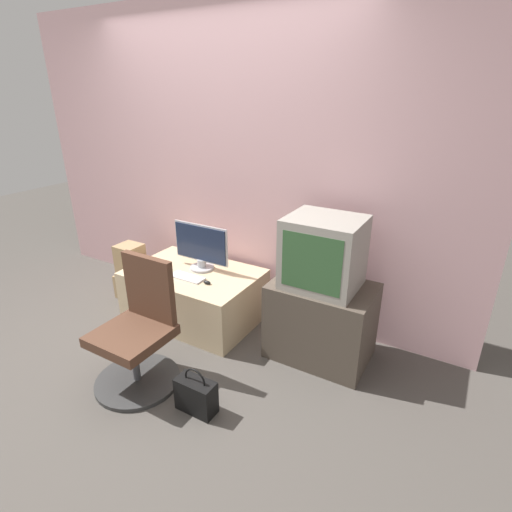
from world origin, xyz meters
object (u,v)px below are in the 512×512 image
Objects in this scene: keyboard at (187,277)px; cardboard_box_lower at (134,286)px; crt_tv at (323,253)px; office_chair at (138,337)px; handbag at (196,395)px; main_monitor at (201,247)px; mouse at (207,282)px.

cardboard_box_lower is (-0.80, 0.12, -0.34)m from keyboard.
office_chair is at bearing -137.38° from crt_tv.
office_chair is 2.76× the size of handbag.
office_chair is at bearing -77.51° from keyboard.
main_monitor is 0.29m from keyboard.
crt_tv is at bearing 64.86° from handbag.
crt_tv is at bearing 42.62° from office_chair.
mouse is (0.22, -0.22, -0.19)m from main_monitor.
main_monitor is at bearing 134.69° from mouse.
office_chair is 0.57m from handbag.
cardboard_box_lower is (-1.92, -0.04, -0.74)m from crt_tv.
mouse reaches higher than handbag.
handbag is at bearing -55.25° from main_monitor.
main_monitor is 0.96m from cardboard_box_lower.
keyboard is at bearing -8.30° from cardboard_box_lower.
mouse is at bearing -45.31° from main_monitor.
cardboard_box_lower is 1.73m from handbag.
mouse is 0.13× the size of crt_tv.
main_monitor is at bearing 99.96° from office_chair.
office_chair is (0.16, -0.73, -0.11)m from keyboard.
keyboard is at bearing 178.33° from mouse.
mouse is at bearing -6.92° from cardboard_box_lower.
keyboard is at bearing 131.30° from handbag.
main_monitor is 0.61× the size of office_chair.
keyboard is 0.87m from cardboard_box_lower.
mouse is 1.00m from crt_tv.
cardboard_box_lower is at bearing -173.04° from main_monitor.
handbag is (0.68, -0.78, -0.34)m from keyboard.
crt_tv is at bearing 10.29° from mouse.
office_chair reaches higher than keyboard.
main_monitor reaches higher than mouse.
mouse is 0.23× the size of cardboard_box_lower.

